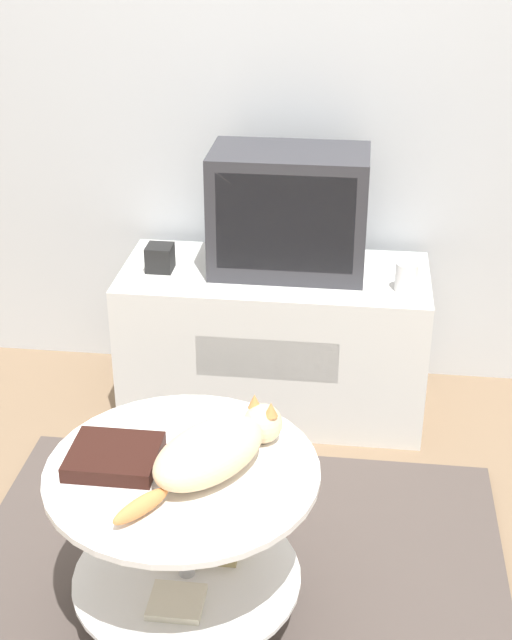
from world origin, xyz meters
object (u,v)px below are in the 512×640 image
(tv, at_px, (289,212))
(cat, at_px, (215,450))
(dvd_box, at_px, (114,457))
(speaker, at_px, (160,258))

(tv, relative_size, cat, 1.16)
(dvd_box, bearing_deg, cat, 0.85)
(speaker, bearing_deg, dvd_box, -83.62)
(dvd_box, relative_size, cat, 0.48)
(speaker, distance_m, dvd_box, 1.12)
(tv, xyz_separation_m, speaker, (-0.46, -0.06, -0.17))
(speaker, bearing_deg, tv, 7.80)
(dvd_box, distance_m, cat, 0.26)
(speaker, distance_m, cat, 1.17)
(speaker, xyz_separation_m, cat, (0.38, -1.11, -0.03))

